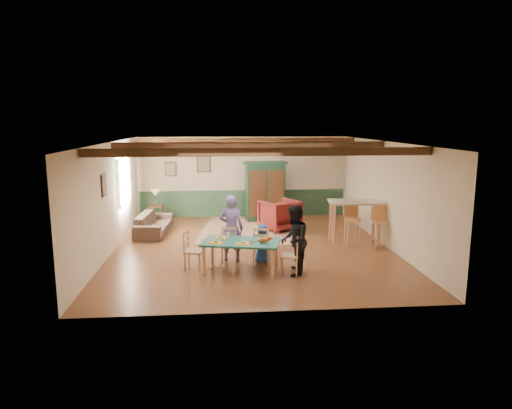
{
  "coord_description": "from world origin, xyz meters",
  "views": [
    {
      "loc": [
        -0.86,
        -11.3,
        3.21
      ],
      "look_at": [
        0.1,
        -0.09,
        1.15
      ],
      "focal_mm": 32.0,
      "sensor_mm": 36.0,
      "label": 1
    }
  ],
  "objects": [
    {
      "name": "end_table",
      "position": [
        -2.83,
        3.22,
        0.28
      ],
      "size": [
        0.47,
        0.47,
        0.56
      ],
      "primitive_type": null,
      "rotation": [
        0.0,
        0.0,
        -0.03
      ],
      "color": "#321D0E",
      "rests_on": "floor"
    },
    {
      "name": "person_man",
      "position": [
        -0.56,
        -1.07,
        0.78
      ],
      "size": [
        0.64,
        0.5,
        1.57
      ],
      "primitive_type": "imported",
      "rotation": [
        0.0,
        0.0,
        2.9
      ],
      "color": "slate",
      "rests_on": "floor"
    },
    {
      "name": "counter_table",
      "position": [
        2.77,
        0.3,
        0.56
      ],
      "size": [
        1.43,
        0.93,
        1.13
      ],
      "primitive_type": null,
      "rotation": [
        0.0,
        0.0,
        -0.11
      ],
      "color": "beige",
      "rests_on": "floor"
    },
    {
      "name": "dining_chair_far_right",
      "position": [
        0.13,
        -1.31,
        0.43
      ],
      "size": [
        0.46,
        0.48,
        0.86
      ],
      "primitive_type": null,
      "rotation": [
        0.0,
        0.0,
        2.9
      ],
      "color": "tan",
      "rests_on": "floor"
    },
    {
      "name": "person_child",
      "position": [
        0.15,
        -1.24,
        0.46
      ],
      "size": [
        0.5,
        0.39,
        0.91
      ],
      "primitive_type": "imported",
      "rotation": [
        0.0,
        0.0,
        2.9
      ],
      "color": "#234D8F",
      "rests_on": "floor"
    },
    {
      "name": "window_left",
      "position": [
        -3.47,
        1.7,
        1.55
      ],
      "size": [
        0.06,
        1.6,
        1.3
      ],
      "primitive_type": null,
      "color": "white",
      "rests_on": "wall_left"
    },
    {
      "name": "area_rug",
      "position": [
        0.12,
        1.99,
        0.01
      ],
      "size": [
        3.25,
        3.72,
        0.01
      ],
      "primitive_type": "cube",
      "rotation": [
        0.0,
        0.0,
        -0.12
      ],
      "color": "#C2B08C",
      "rests_on": "floor"
    },
    {
      "name": "picture_back_b",
      "position": [
        -2.4,
        3.97,
        1.65
      ],
      "size": [
        0.38,
        0.04,
        0.48
      ],
      "primitive_type": null,
      "color": "gray",
      "rests_on": "wall_back"
    },
    {
      "name": "cat",
      "position": [
        0.09,
        -2.06,
        0.76
      ],
      "size": [
        0.35,
        0.2,
        0.16
      ],
      "primitive_type": null,
      "rotation": [
        0.0,
        0.0,
        -0.24
      ],
      "color": "#C35722",
      "rests_on": "dining_table"
    },
    {
      "name": "place_setting_far_right",
      "position": [
        0.16,
        -1.76,
        0.74
      ],
      "size": [
        0.42,
        0.35,
        0.11
      ],
      "primitive_type": null,
      "rotation": [
        0.0,
        0.0,
        -0.24
      ],
      "color": "yellow",
      "rests_on": "dining_table"
    },
    {
      "name": "bar_stool_right",
      "position": [
        3.26,
        -0.26,
        0.55
      ],
      "size": [
        0.4,
        0.43,
        1.09
      ],
      "primitive_type": null,
      "rotation": [
        0.0,
        0.0,
        0.03
      ],
      "color": "tan",
      "rests_on": "floor"
    },
    {
      "name": "dining_chair_end_left",
      "position": [
        -1.39,
        -1.61,
        0.43
      ],
      "size": [
        0.48,
        0.46,
        0.86
      ],
      "primitive_type": null,
      "rotation": [
        0.0,
        0.0,
        1.33
      ],
      "color": "tan",
      "rests_on": "floor"
    },
    {
      "name": "wall_right",
      "position": [
        3.5,
        0.0,
        1.35
      ],
      "size": [
        0.02,
        8.0,
        2.7
      ],
      "primitive_type": "cube",
      "color": "beige",
      "rests_on": "floor"
    },
    {
      "name": "ceiling",
      "position": [
        0.0,
        0.0,
        2.7
      ],
      "size": [
        7.0,
        8.0,
        0.02
      ],
      "primitive_type": "cube",
      "color": "silver",
      "rests_on": "wall_back"
    },
    {
      "name": "wall_left",
      "position": [
        -3.5,
        0.0,
        1.35
      ],
      "size": [
        0.02,
        8.0,
        2.7
      ],
      "primitive_type": "cube",
      "color": "beige",
      "rests_on": "floor"
    },
    {
      "name": "bar_stool_left",
      "position": [
        2.62,
        -0.01,
        0.57
      ],
      "size": [
        0.42,
        0.46,
        1.14
      ],
      "primitive_type": null,
      "rotation": [
        0.0,
        0.0,
        -0.04
      ],
      "color": "tan",
      "rests_on": "floor"
    },
    {
      "name": "place_setting_far_left",
      "position": [
        -0.81,
        -1.52,
        0.74
      ],
      "size": [
        0.42,
        0.35,
        0.11
      ],
      "primitive_type": null,
      "rotation": [
        0.0,
        0.0,
        -0.24
      ],
      "color": "yellow",
      "rests_on": "dining_table"
    },
    {
      "name": "person_woman",
      "position": [
        0.73,
        -2.13,
        0.75
      ],
      "size": [
        0.72,
        0.84,
        1.5
      ],
      "primitive_type": "imported",
      "rotation": [
        0.0,
        0.0,
        -1.81
      ],
      "color": "black",
      "rests_on": "floor"
    },
    {
      "name": "ceiling_beam_mid",
      "position": [
        0.0,
        0.4,
        2.61
      ],
      "size": [
        6.95,
        0.16,
        0.16
      ],
      "primitive_type": "cube",
      "color": "#321D0E",
      "rests_on": "ceiling"
    },
    {
      "name": "floor",
      "position": [
        0.0,
        0.0,
        0.0
      ],
      "size": [
        8.0,
        8.0,
        0.0
      ],
      "primitive_type": "plane",
      "color": "#5A2F19",
      "rests_on": "ground"
    },
    {
      "name": "place_setting_near_center",
      "position": [
        -0.34,
        -2.1,
        0.74
      ],
      "size": [
        0.42,
        0.35,
        0.11
      ],
      "primitive_type": null,
      "rotation": [
        0.0,
        0.0,
        -0.24
      ],
      "color": "yellow",
      "rests_on": "dining_table"
    },
    {
      "name": "ceiling_beam_front",
      "position": [
        0.0,
        -2.3,
        2.61
      ],
      "size": [
        6.95,
        0.16,
        0.16
      ],
      "primitive_type": "cube",
      "color": "#321D0E",
      "rests_on": "ceiling"
    },
    {
      "name": "sofa",
      "position": [
        -2.72,
        1.8,
        0.29
      ],
      "size": [
        0.94,
        2.06,
        0.58
      ],
      "primitive_type": "imported",
      "rotation": [
        0.0,
        0.0,
        1.49
      ],
      "color": "#382B23",
      "rests_on": "floor"
    },
    {
      "name": "table_lamp",
      "position": [
        -2.83,
        3.22,
        0.82
      ],
      "size": [
        0.32,
        0.32,
        0.51
      ],
      "primitive_type": null,
      "rotation": [
        0.0,
        0.0,
        -0.12
      ],
      "color": "#C9B582",
      "rests_on": "end_table"
    },
    {
      "name": "picture_left_wall",
      "position": [
        -3.47,
        -0.6,
        1.75
      ],
      "size": [
        0.04,
        0.42,
        0.52
      ],
      "primitive_type": null,
      "color": "gray",
      "rests_on": "wall_left"
    },
    {
      "name": "dining_chair_far_left",
      "position": [
        -0.57,
        -1.14,
        0.43
      ],
      "size": [
        0.46,
        0.48,
        0.86
      ],
      "primitive_type": null,
      "rotation": [
        0.0,
        0.0,
        2.9
      ],
      "color": "tan",
      "rests_on": "floor"
    },
    {
      "name": "dining_table",
      "position": [
        -0.38,
        -1.86,
        0.34
      ],
      "size": [
        1.8,
        1.27,
        0.68
      ],
      "primitive_type": null,
      "rotation": [
        0.0,
        0.0,
        -0.24
      ],
      "color": "#1C5B4E",
      "rests_on": "floor"
    },
    {
      "name": "place_setting_near_left",
      "position": [
        -0.91,
        -1.96,
        0.74
      ],
      "size": [
        0.42,
        0.35,
        0.11
      ],
      "primitive_type": null,
      "rotation": [
        0.0,
        0.0,
        -0.24
      ],
      "color": "yellow",
      "rests_on": "dining_table"
    },
    {
      "name": "dining_chair_end_right",
      "position": [
        0.64,
        -2.1,
        0.43
      ],
      "size": [
        0.48,
        0.46,
        0.86
      ],
      "primitive_type": null,
      "rotation": [
        0.0,
        0.0,
        -1.81
      ],
      "color": "tan",
      "rests_on": "floor"
    },
    {
      "name": "armoire",
      "position": [
        0.68,
        3.29,
        0.97
      ],
      "size": [
        1.41,
        0.68,
        1.93
      ],
      "primitive_type": "cube",
      "rotation": [
        0.0,
        0.0,
        0.1
      ],
      "color": "black",
      "rests_on": "floor"
    },
    {
      "name": "wall_back",
      "position": [
        0.0,
        4.0,
        1.35
      ],
      "size": [
        7.0,
        0.02,
        2.7
      ],
      "primitive_type": "cube",
      "color": "beige",
      "rests_on": "floor"
    },
    {
      "name": "wainscot_back",
      "position": [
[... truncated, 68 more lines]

